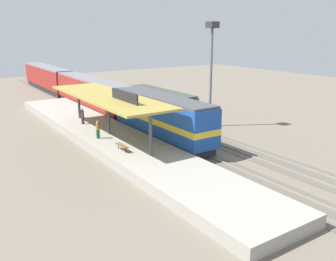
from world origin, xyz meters
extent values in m
plane|color=#706656|center=(2.00, 0.00, 0.00)|extent=(120.00, 120.00, 0.00)
cube|color=#5F5649|center=(0.00, 0.00, 0.02)|extent=(3.20, 110.00, 0.04)
cube|color=gray|center=(-0.72, 0.00, 0.08)|extent=(0.10, 110.00, 0.16)
cube|color=gray|center=(0.72, 0.00, 0.08)|extent=(0.10, 110.00, 0.16)
cube|color=#5F5649|center=(4.60, 0.00, 0.02)|extent=(3.20, 110.00, 0.04)
cube|color=gray|center=(3.88, 0.00, 0.08)|extent=(0.10, 110.00, 0.16)
cube|color=gray|center=(5.32, 0.00, 0.08)|extent=(0.10, 110.00, 0.16)
cube|color=#9E998E|center=(-4.60, 0.00, 0.45)|extent=(6.00, 44.00, 0.90)
cylinder|color=#47474C|center=(-4.60, -8.00, 2.70)|extent=(0.28, 0.28, 3.60)
cylinder|color=#47474C|center=(-4.60, 0.00, 2.70)|extent=(0.28, 0.28, 3.60)
cylinder|color=#47474C|center=(-4.60, 8.00, 2.70)|extent=(0.28, 0.28, 3.60)
cube|color=#A38E3D|center=(-4.60, 0.00, 4.60)|extent=(5.20, 18.00, 0.20)
cube|color=black|center=(-4.60, -3.60, 5.15)|extent=(0.12, 4.80, 0.90)
cylinder|color=#333338|center=(-6.00, -6.24, 1.11)|extent=(0.07, 0.07, 0.42)
cylinder|color=#333338|center=(-6.00, -4.94, 1.11)|extent=(0.07, 0.07, 0.42)
cube|color=brown|center=(-6.00, -5.59, 1.36)|extent=(0.44, 1.70, 0.08)
cube|color=#28282D|center=(0.00, -2.52, 0.51)|extent=(2.60, 13.60, 0.70)
cube|color=#19479E|center=(0.00, -2.52, 2.61)|extent=(2.90, 14.40, 3.50)
cube|color=#47474C|center=(0.00, -2.52, 4.48)|extent=(2.78, 14.11, 0.24)
cube|color=yellow|center=(0.00, -2.52, 2.35)|extent=(2.93, 14.43, 0.56)
cube|color=#28282D|center=(0.00, 15.48, 0.51)|extent=(2.60, 19.20, 0.70)
cube|color=maroon|center=(0.00, 15.48, 2.51)|extent=(2.90, 20.00, 3.30)
cube|color=slate|center=(0.00, 15.48, 4.28)|extent=(2.78, 19.60, 0.24)
cube|color=#28282D|center=(0.00, 36.28, 0.51)|extent=(2.60, 19.20, 0.70)
cube|color=maroon|center=(0.00, 36.28, 2.51)|extent=(2.90, 20.00, 3.30)
cube|color=slate|center=(0.00, 36.28, 4.28)|extent=(2.78, 19.60, 0.24)
cube|color=#28282D|center=(4.60, 5.05, 0.51)|extent=(2.50, 11.20, 0.70)
cube|color=#4C564C|center=(4.60, 5.05, 2.16)|extent=(2.80, 12.00, 2.60)
cube|color=#3D453D|center=(4.60, 5.05, 3.58)|extent=(2.69, 11.76, 0.24)
cylinder|color=slate|center=(7.80, -0.69, 5.50)|extent=(0.28, 0.28, 11.00)
cube|color=#333338|center=(7.80, -0.69, 11.35)|extent=(1.10, 1.10, 0.70)
cylinder|color=#23603D|center=(-6.29, -1.02, 1.32)|extent=(0.16, 0.16, 0.84)
cylinder|color=#23603D|center=(-6.11, -1.02, 1.32)|extent=(0.16, 0.16, 0.84)
cylinder|color=olive|center=(-6.20, -1.02, 2.06)|extent=(0.34, 0.34, 0.64)
sphere|color=tan|center=(-6.20, -1.02, 2.50)|extent=(0.23, 0.23, 0.23)
cylinder|color=maroon|center=(-2.67, -4.60, 1.32)|extent=(0.16, 0.16, 0.84)
cylinder|color=maroon|center=(-2.49, -4.60, 1.32)|extent=(0.16, 0.16, 0.84)
cylinder|color=navy|center=(-2.58, -4.60, 2.06)|extent=(0.34, 0.34, 0.64)
sphere|color=tan|center=(-2.58, -4.60, 2.50)|extent=(0.23, 0.23, 0.23)
cylinder|color=#663375|center=(-5.44, 5.08, 1.32)|extent=(0.16, 0.16, 0.84)
cylinder|color=#663375|center=(-5.26, 5.08, 1.32)|extent=(0.16, 0.16, 0.84)
cylinder|color=#4C4C51|center=(-5.35, 5.08, 2.06)|extent=(0.34, 0.34, 0.64)
sphere|color=tan|center=(-5.35, 5.08, 2.50)|extent=(0.23, 0.23, 0.23)
camera|label=1|loc=(-19.25, -32.43, 10.81)|focal=39.27mm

